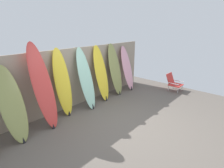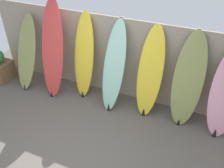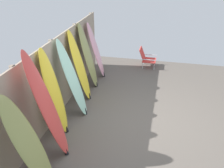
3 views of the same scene
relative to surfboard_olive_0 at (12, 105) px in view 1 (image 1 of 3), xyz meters
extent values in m
plane|color=#5B544C|center=(2.09, -1.54, -0.81)|extent=(7.68, 7.68, 0.00)
cube|color=gray|center=(2.09, 0.46, 0.09)|extent=(6.08, 0.04, 1.80)
cylinder|color=gray|center=(0.65, 0.50, 0.09)|extent=(0.10, 0.10, 1.80)
cylinder|color=gray|center=(2.09, 0.50, 0.09)|extent=(0.10, 0.10, 1.80)
cylinder|color=gray|center=(3.53, 0.50, 0.09)|extent=(0.10, 0.10, 1.80)
cylinder|color=gray|center=(4.97, 0.50, 0.09)|extent=(0.10, 0.10, 1.80)
ellipsoid|color=olive|center=(0.00, 0.00, 0.01)|extent=(0.50, 0.71, 1.65)
cone|color=black|center=(0.00, -0.29, -0.74)|extent=(0.08, 0.08, 0.13)
ellipsoid|color=#D13D38|center=(0.73, 0.01, 0.23)|extent=(0.57, 0.71, 2.09)
cone|color=black|center=(0.73, -0.27, -0.74)|extent=(0.08, 0.08, 0.12)
ellipsoid|color=yellow|center=(1.38, 0.18, 0.13)|extent=(0.47, 0.47, 1.88)
cone|color=black|center=(1.38, -0.01, -0.73)|extent=(0.08, 0.08, 0.14)
ellipsoid|color=#9ED6BC|center=(2.11, 0.08, 0.10)|extent=(0.48, 0.66, 1.83)
cone|color=black|center=(2.11, -0.19, -0.72)|extent=(0.08, 0.08, 0.17)
ellipsoid|color=yellow|center=(2.83, 0.16, 0.10)|extent=(0.49, 0.52, 1.83)
cone|color=black|center=(2.83, -0.06, -0.72)|extent=(0.08, 0.08, 0.17)
ellipsoid|color=olive|center=(3.55, 0.16, 0.11)|extent=(0.57, 0.53, 1.84)
cone|color=black|center=(3.55, -0.06, -0.73)|extent=(0.08, 0.08, 0.14)
ellipsoid|color=pink|center=(4.22, 0.13, 0.04)|extent=(0.60, 0.59, 1.70)
cone|color=black|center=(4.22, -0.10, -0.72)|extent=(0.08, 0.08, 0.17)
cylinder|color=silver|center=(5.14, -1.59, -0.70)|extent=(0.02, 0.02, 0.22)
cylinder|color=silver|center=(5.54, -1.59, -0.70)|extent=(0.02, 0.02, 0.22)
cylinder|color=silver|center=(5.14, -1.22, -0.70)|extent=(0.02, 0.02, 0.22)
cylinder|color=silver|center=(5.54, -1.22, -0.70)|extent=(0.02, 0.02, 0.22)
cube|color=red|center=(5.34, -1.40, -0.58)|extent=(0.48, 0.44, 0.03)
cube|color=red|center=(5.34, -1.16, -0.38)|extent=(0.46, 0.19, 0.43)
cylinder|color=silver|center=(5.10, -1.40, -0.47)|extent=(0.02, 0.44, 0.02)
cylinder|color=silver|center=(5.58, -1.40, -0.47)|extent=(0.02, 0.44, 0.02)
camera|label=1|loc=(-1.09, -3.85, 1.60)|focal=28.00mm
camera|label=2|loc=(3.71, -3.83, 2.73)|focal=40.00mm
camera|label=3|loc=(-2.62, -1.91, 2.57)|focal=40.00mm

